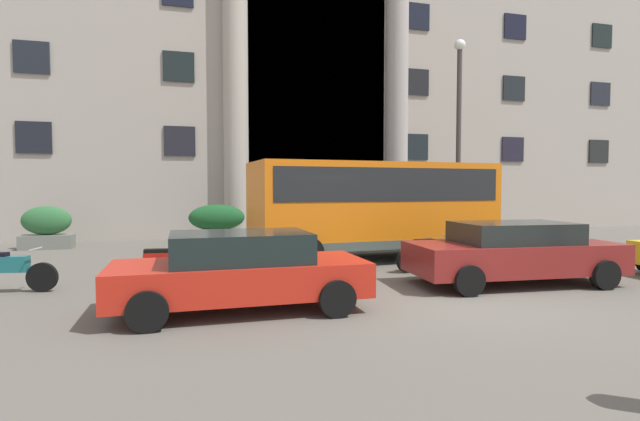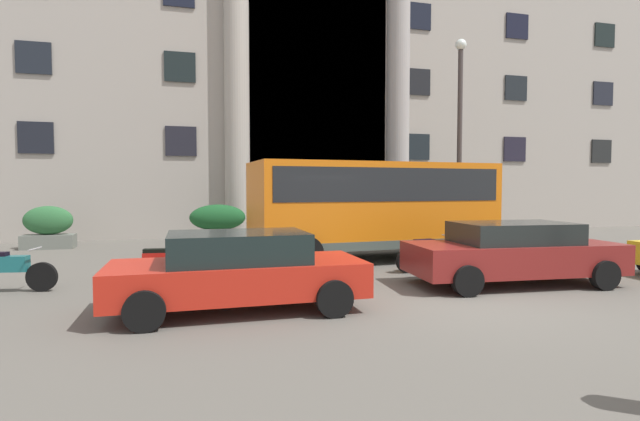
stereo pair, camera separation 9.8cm
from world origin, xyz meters
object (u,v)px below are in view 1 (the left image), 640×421
at_px(orange_minibus, 374,202).
at_px(hedge_planter_far_west, 349,225).
at_px(parked_coupe_end, 241,270).
at_px(bus_stop_sign, 494,199).
at_px(motorcycle_far_end, 164,266).
at_px(lamppost_plaza_centre, 459,126).
at_px(motorcycle_near_kerb, 1,270).
at_px(hedge_planter_far_east, 436,223).
at_px(hedge_planter_west, 217,225).
at_px(scooter_by_planter, 429,253).
at_px(parked_compact_extra, 513,252).
at_px(hedge_planter_east, 47,228).

bearing_deg(orange_minibus, hedge_planter_far_west, 75.61).
bearing_deg(hedge_planter_far_west, parked_coupe_end, -118.66).
bearing_deg(bus_stop_sign, hedge_planter_far_west, 142.53).
height_order(orange_minibus, bus_stop_sign, orange_minibus).
relative_size(motorcycle_far_end, lamppost_plaza_centre, 0.27).
bearing_deg(motorcycle_near_kerb, hedge_planter_far_west, 44.76).
height_order(hedge_planter_far_east, lamppost_plaza_centre, lamppost_plaza_centre).
relative_size(hedge_planter_far_west, motorcycle_near_kerb, 0.90).
bearing_deg(motorcycle_far_end, hedge_planter_far_east, 40.04).
height_order(hedge_planter_west, hedge_planter_far_east, hedge_planter_west).
bearing_deg(scooter_by_planter, motorcycle_near_kerb, 173.21).
relative_size(bus_stop_sign, scooter_by_planter, 1.42).
height_order(orange_minibus, parked_compact_extra, orange_minibus).
distance_m(hedge_planter_west, lamppost_plaza_centre, 9.76).
bearing_deg(hedge_planter_far_east, hedge_planter_far_west, -179.16).
distance_m(hedge_planter_west, hedge_planter_far_east, 9.10).
relative_size(hedge_planter_east, lamppost_plaza_centre, 0.22).
bearing_deg(bus_stop_sign, lamppost_plaza_centre, 129.94).
bearing_deg(motorcycle_near_kerb, hedge_planter_west, 66.79).
bearing_deg(parked_compact_extra, orange_minibus, 114.88).
height_order(orange_minibus, motorcycle_far_end, orange_minibus).
xyz_separation_m(bus_stop_sign, hedge_planter_far_east, (-0.39, 3.37, -1.10)).
relative_size(hedge_planter_east, hedge_planter_west, 0.76).
distance_m(motorcycle_near_kerb, lamppost_plaza_centre, 14.72).
bearing_deg(hedge_planter_west, lamppost_plaza_centre, -17.23).
distance_m(hedge_planter_far_west, parked_coupe_end, 11.17).
bearing_deg(hedge_planter_far_east, hedge_planter_west, 178.02).
distance_m(parked_coupe_end, lamppost_plaza_centre, 12.16).
bearing_deg(bus_stop_sign, scooter_by_planter, -140.29).
distance_m(hedge_planter_far_east, lamppost_plaza_centre, 4.50).
height_order(bus_stop_sign, hedge_planter_west, bus_stop_sign).
relative_size(hedge_planter_far_west, scooter_by_planter, 0.95).
bearing_deg(motorcycle_near_kerb, parked_coupe_end, -21.80).
xyz_separation_m(hedge_planter_east, motorcycle_near_kerb, (1.06, -7.46, -0.26)).
distance_m(orange_minibus, hedge_planter_far_west, 5.15).
height_order(hedge_planter_east, motorcycle_near_kerb, hedge_planter_east).
relative_size(hedge_planter_west, lamppost_plaza_centre, 0.29).
bearing_deg(scooter_by_planter, parked_coupe_end, -158.93).
xyz_separation_m(bus_stop_sign, scooter_by_planter, (-4.65, -3.86, -1.24)).
xyz_separation_m(parked_compact_extra, scooter_by_planter, (-0.98, 1.98, -0.26)).
bearing_deg(hedge_planter_west, parked_compact_extra, -58.59).
bearing_deg(hedge_planter_west, bus_stop_sign, -21.25).
bearing_deg(parked_compact_extra, motorcycle_near_kerb, 173.18).
height_order(orange_minibus, hedge_planter_far_east, orange_minibus).
bearing_deg(hedge_planter_far_east, bus_stop_sign, -83.46).
relative_size(orange_minibus, lamppost_plaza_centre, 0.96).
xyz_separation_m(orange_minibus, hedge_planter_far_west, (0.93, 4.95, -1.05)).
relative_size(motorcycle_near_kerb, scooter_by_planter, 1.06).
relative_size(hedge_planter_east, motorcycle_near_kerb, 0.81).
xyz_separation_m(hedge_planter_east, hedge_planter_far_east, (14.86, -0.28, -0.12)).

